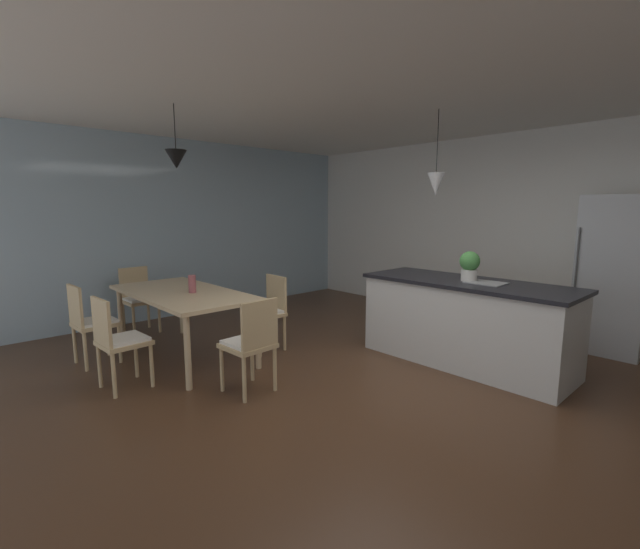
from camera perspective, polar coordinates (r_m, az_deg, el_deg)
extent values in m
cube|color=#4C301E|center=(4.04, 8.45, -15.72)|extent=(10.00, 8.40, 0.04)
cube|color=white|center=(3.85, 9.47, 25.45)|extent=(10.00, 8.40, 0.12)
cube|color=white|center=(6.57, 26.85, 5.21)|extent=(10.00, 0.12, 2.70)
cube|color=#9EB7C6|center=(6.97, -18.49, 5.84)|extent=(0.06, 8.40, 2.70)
cube|color=#D1B284|center=(4.97, -17.93, -2.38)|extent=(1.93, 0.93, 0.04)
cylinder|color=#D1B284|center=(5.99, -18.03, -4.09)|extent=(0.06, 0.06, 0.73)
cylinder|color=#D1B284|center=(4.49, -8.29, -7.97)|extent=(0.06, 0.06, 0.73)
cylinder|color=#D1B284|center=(5.72, -25.09, -5.08)|extent=(0.06, 0.06, 0.73)
cylinder|color=#D1B284|center=(4.12, -17.29, -9.82)|extent=(0.06, 0.06, 0.73)
cube|color=tan|center=(6.19, -22.89, -3.29)|extent=(0.42, 0.42, 0.04)
cube|color=white|center=(6.19, -22.91, -2.98)|extent=(0.37, 0.37, 0.03)
cube|color=tan|center=(6.32, -23.63, -0.99)|extent=(0.04, 0.38, 0.42)
cylinder|color=tan|center=(6.15, -20.69, -5.39)|extent=(0.04, 0.04, 0.41)
cylinder|color=tan|center=(6.03, -23.63, -5.85)|extent=(0.04, 0.04, 0.41)
cylinder|color=tan|center=(6.46, -21.95, -4.81)|extent=(0.04, 0.04, 0.41)
cylinder|color=tan|center=(6.34, -24.78, -5.24)|extent=(0.04, 0.04, 0.41)
cube|color=tan|center=(3.95, -9.63, -9.34)|extent=(0.42, 0.42, 0.04)
cube|color=white|center=(3.94, -9.64, -8.86)|extent=(0.38, 0.38, 0.03)
cube|color=tan|center=(3.74, -8.07, -6.63)|extent=(0.05, 0.38, 0.42)
cylinder|color=tan|center=(4.06, -12.98, -12.27)|extent=(0.04, 0.04, 0.41)
cylinder|color=tan|center=(4.24, -9.06, -11.23)|extent=(0.04, 0.04, 0.41)
cylinder|color=tan|center=(3.80, -10.09, -13.69)|extent=(0.04, 0.04, 0.41)
cylinder|color=tan|center=(3.99, -6.05, -12.47)|extent=(0.04, 0.04, 0.41)
cube|color=tan|center=(5.05, -7.50, -5.28)|extent=(0.42, 0.42, 0.04)
cube|color=white|center=(5.04, -7.51, -4.90)|extent=(0.37, 0.37, 0.03)
cube|color=tan|center=(5.10, -5.86, -2.47)|extent=(0.38, 0.05, 0.42)
cylinder|color=tan|center=(4.88, -8.02, -8.52)|extent=(0.04, 0.04, 0.41)
cylinder|color=tan|center=(5.16, -10.09, -7.62)|extent=(0.04, 0.04, 0.41)
cylinder|color=tan|center=(5.07, -4.76, -7.83)|extent=(0.04, 0.04, 0.41)
cylinder|color=tan|center=(5.33, -6.92, -7.01)|extent=(0.04, 0.04, 0.41)
cube|color=tan|center=(4.37, -24.73, -8.27)|extent=(0.42, 0.42, 0.04)
cube|color=white|center=(4.36, -24.76, -7.83)|extent=(0.38, 0.38, 0.03)
cube|color=tan|center=(4.25, -27.19, -5.68)|extent=(0.38, 0.05, 0.42)
cylinder|color=tan|center=(4.64, -23.37, -10.10)|extent=(0.04, 0.04, 0.41)
cylinder|color=tan|center=(4.35, -21.57, -11.27)|extent=(0.04, 0.04, 0.41)
cylinder|color=tan|center=(4.53, -27.39, -10.82)|extent=(0.04, 0.04, 0.41)
cylinder|color=tan|center=(4.23, -25.84, -12.11)|extent=(0.04, 0.04, 0.41)
cube|color=tan|center=(5.17, -27.80, -5.90)|extent=(0.42, 0.42, 0.04)
cube|color=white|center=(5.16, -27.83, -5.52)|extent=(0.38, 0.38, 0.03)
cube|color=tan|center=(5.07, -29.92, -3.66)|extent=(0.38, 0.05, 0.42)
cylinder|color=tan|center=(5.44, -26.49, -7.58)|extent=(0.04, 0.04, 0.41)
cylinder|color=tan|center=(5.13, -25.20, -8.45)|extent=(0.04, 0.04, 0.41)
cylinder|color=tan|center=(5.34, -29.96, -8.12)|extent=(0.04, 0.04, 0.41)
cylinder|color=tan|center=(5.03, -28.86, -9.05)|extent=(0.04, 0.04, 0.41)
cube|color=silver|center=(4.84, 18.84, -6.19)|extent=(2.13, 0.77, 0.88)
cube|color=black|center=(4.75, 19.10, -1.04)|extent=(2.19, 0.83, 0.04)
cube|color=gray|center=(4.65, 21.33, -1.04)|extent=(0.36, 0.30, 0.01)
cube|color=#B2B5B7|center=(5.93, 34.77, -0.04)|extent=(0.70, 0.64, 1.80)
cylinder|color=#4C4C4C|center=(5.68, 31.00, -0.05)|extent=(0.02, 0.02, 1.08)
cylinder|color=black|center=(4.80, -18.87, 18.19)|extent=(0.01, 0.01, 0.45)
cone|color=black|center=(4.76, -18.67, 14.38)|extent=(0.22, 0.22, 0.19)
cylinder|color=black|center=(4.95, 15.46, 16.82)|extent=(0.01, 0.01, 0.66)
cone|color=#B7B7B7|center=(4.90, 15.24, 11.55)|extent=(0.19, 0.19, 0.25)
cylinder|color=beige|center=(4.73, 19.30, -0.09)|extent=(0.16, 0.16, 0.12)
sphere|color=#478C42|center=(4.71, 19.40, 1.70)|extent=(0.21, 0.21, 0.21)
cylinder|color=#994C51|center=(4.84, -16.73, -1.21)|extent=(0.08, 0.08, 0.19)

